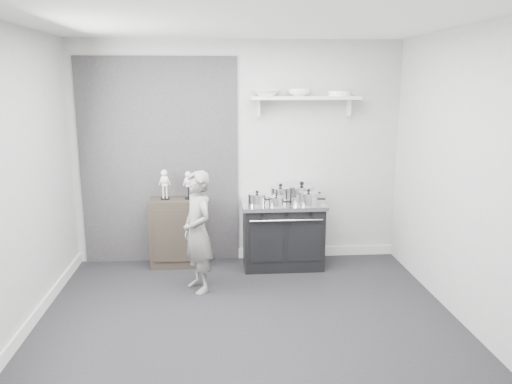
% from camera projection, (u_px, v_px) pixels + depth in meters
% --- Properties ---
extents(ground, '(4.00, 4.00, 0.00)m').
position_uv_depth(ground, '(248.00, 323.00, 4.66)').
color(ground, black).
rests_on(ground, ground).
extents(room_shell, '(4.02, 3.62, 2.71)m').
position_uv_depth(room_shell, '(236.00, 147.00, 4.44)').
color(room_shell, '#A2A2A0').
rests_on(room_shell, ground).
extents(wall_shelf, '(1.30, 0.26, 0.24)m').
position_uv_depth(wall_shelf, '(305.00, 99.00, 5.92)').
color(wall_shelf, silver).
rests_on(wall_shelf, room_shell).
extents(stove, '(0.99, 0.62, 0.80)m').
position_uv_depth(stove, '(283.00, 234.00, 6.05)').
color(stove, black).
rests_on(stove, ground).
extents(side_cabinet, '(0.64, 0.37, 0.83)m').
position_uv_depth(side_cabinet, '(177.00, 232.00, 6.07)').
color(side_cabinet, black).
rests_on(side_cabinet, ground).
extents(child, '(0.49, 0.57, 1.31)m').
position_uv_depth(child, '(198.00, 232.00, 5.27)').
color(child, slate).
rests_on(child, ground).
extents(pot_front_left, '(0.30, 0.21, 0.17)m').
position_uv_depth(pot_front_left, '(257.00, 199.00, 5.82)').
color(pot_front_left, silver).
rests_on(pot_front_left, stove).
extents(pot_back_left, '(0.35, 0.26, 0.20)m').
position_uv_depth(pot_back_left, '(280.00, 193.00, 6.09)').
color(pot_back_left, silver).
rests_on(pot_back_left, stove).
extents(pot_back_right, '(0.39, 0.30, 0.23)m').
position_uv_depth(pot_back_right, '(302.00, 192.00, 6.08)').
color(pot_back_right, silver).
rests_on(pot_back_right, stove).
extents(pot_front_right, '(0.32, 0.23, 0.19)m').
position_uv_depth(pot_front_right, '(308.00, 198.00, 5.82)').
color(pot_front_right, silver).
rests_on(pot_front_right, stove).
extents(pot_front_center, '(0.26, 0.17, 0.14)m').
position_uv_depth(pot_front_center, '(276.00, 201.00, 5.77)').
color(pot_front_center, silver).
rests_on(pot_front_center, stove).
extents(skeleton_full, '(0.12, 0.07, 0.41)m').
position_uv_depth(skeleton_full, '(165.00, 182.00, 5.93)').
color(skeleton_full, beige).
rests_on(skeleton_full, side_cabinet).
extents(skeleton_torso, '(0.11, 0.07, 0.38)m').
position_uv_depth(skeleton_torso, '(188.00, 183.00, 5.95)').
color(skeleton_torso, beige).
rests_on(skeleton_torso, side_cabinet).
extents(bowl_large, '(0.32, 0.32, 0.08)m').
position_uv_depth(bowl_large, '(266.00, 93.00, 5.86)').
color(bowl_large, white).
rests_on(bowl_large, wall_shelf).
extents(bowl_small, '(0.27, 0.27, 0.08)m').
position_uv_depth(bowl_small, '(299.00, 92.00, 5.89)').
color(bowl_small, white).
rests_on(bowl_small, wall_shelf).
extents(plate_stack, '(0.27, 0.27, 0.06)m').
position_uv_depth(plate_stack, '(339.00, 93.00, 5.93)').
color(plate_stack, white).
rests_on(plate_stack, wall_shelf).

